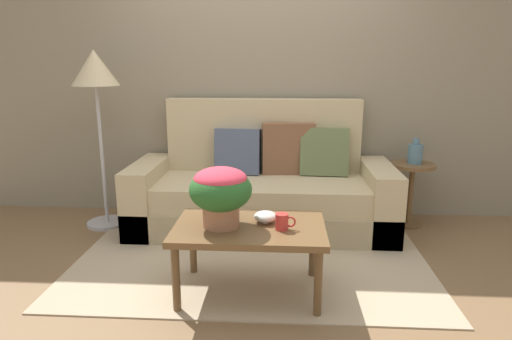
{
  "coord_description": "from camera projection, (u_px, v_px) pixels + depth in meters",
  "views": [
    {
      "loc": [
        0.22,
        -2.93,
        1.44
      ],
      "look_at": [
        0.03,
        0.19,
        0.67
      ],
      "focal_mm": 31.15,
      "sensor_mm": 36.0,
      "label": 1
    }
  ],
  "objects": [
    {
      "name": "coffee_mug",
      "position": [
        282.0,
        222.0,
        2.65
      ],
      "size": [
        0.12,
        0.08,
        0.1
      ],
      "color": "red",
      "rests_on": "coffee_table"
    },
    {
      "name": "couch",
      "position": [
        263.0,
        190.0,
        3.9
      ],
      "size": [
        2.23,
        0.87,
        1.11
      ],
      "color": "tan",
      "rests_on": "ground"
    },
    {
      "name": "potted_plant",
      "position": [
        221.0,
        190.0,
        2.66
      ],
      "size": [
        0.38,
        0.38,
        0.37
      ],
      "color": "#A36B4C",
      "rests_on": "coffee_table"
    },
    {
      "name": "area_rug",
      "position": [
        252.0,
        258.0,
        3.33
      ],
      "size": [
        2.56,
        1.7,
        0.01
      ],
      "primitive_type": "cube",
      "color": "tan",
      "rests_on": "ground"
    },
    {
      "name": "floor_lamp",
      "position": [
        96.0,
        82.0,
        3.72
      ],
      "size": [
        0.39,
        0.39,
        1.53
      ],
      "color": "#B2B2B7",
      "rests_on": "ground"
    },
    {
      "name": "side_table",
      "position": [
        412.0,
        183.0,
        3.92
      ],
      "size": [
        0.38,
        0.38,
        0.57
      ],
      "color": "brown",
      "rests_on": "ground"
    },
    {
      "name": "table_vase",
      "position": [
        415.0,
        153.0,
        3.87
      ],
      "size": [
        0.13,
        0.13,
        0.22
      ],
      "color": "slate",
      "rests_on": "side_table"
    },
    {
      "name": "wall_back",
      "position": [
        260.0,
        59.0,
        4.09
      ],
      "size": [
        6.4,
        0.12,
        2.91
      ],
      "primitive_type": "cube",
      "color": "gray",
      "rests_on": "ground"
    },
    {
      "name": "ground_plane",
      "position": [
        250.0,
        266.0,
        3.2
      ],
      "size": [
        14.0,
        14.0,
        0.0
      ],
      "primitive_type": "plane",
      "color": "brown"
    },
    {
      "name": "coffee_table",
      "position": [
        250.0,
        234.0,
        2.74
      ],
      "size": [
        0.93,
        0.6,
        0.46
      ],
      "color": "brown",
      "rests_on": "ground"
    },
    {
      "name": "snack_bowl",
      "position": [
        265.0,
        217.0,
        2.77
      ],
      "size": [
        0.15,
        0.15,
        0.07
      ],
      "color": "silver",
      "rests_on": "coffee_table"
    }
  ]
}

